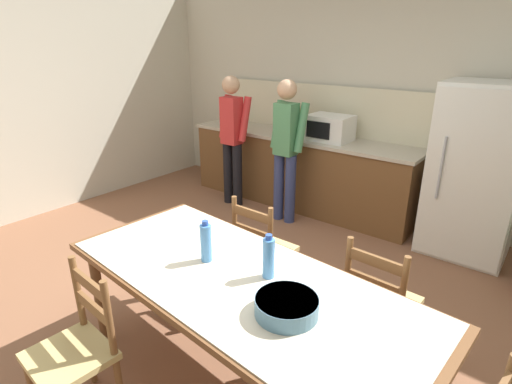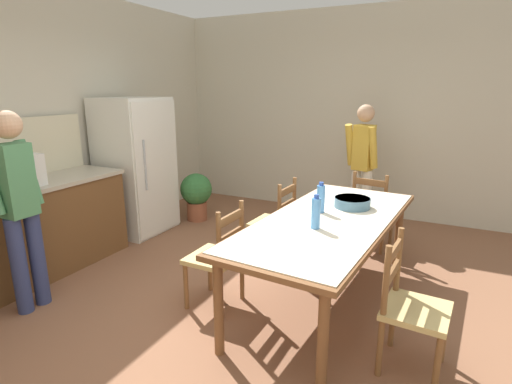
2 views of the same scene
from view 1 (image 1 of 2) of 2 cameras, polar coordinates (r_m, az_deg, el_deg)
The scene contains 17 objects.
ground_plane at distance 3.38m, azimuth -2.80°, elevation -16.45°, with size 8.32×8.32×0.00m, color brown.
wall_back at distance 5.04m, azimuth 17.63°, elevation 13.07°, with size 6.52×0.12×2.90m, color beige.
wall_left at distance 5.47m, azimuth -30.54°, elevation 11.75°, with size 0.12×5.20×2.90m, color beige.
kitchen_counter at distance 5.24m, azimuth 6.12°, elevation 3.15°, with size 3.07×0.66×0.93m.
counter_splashback at distance 5.32m, azimuth 8.28°, elevation 11.77°, with size 3.03×0.03×0.60m, color beige.
refrigerator at distance 4.41m, azimuth 28.93°, elevation 2.45°, with size 0.80×0.73×1.71m.
microwave at distance 4.86m, azimuth 10.50°, elevation 9.00°, with size 0.50×0.39×0.30m.
paper_bag at distance 5.10m, azimuth 5.49°, elevation 10.13°, with size 0.24×0.16×0.36m, color tan.
dining_table at distance 2.39m, azimuth -2.33°, elevation -13.54°, with size 2.36×1.14×0.77m.
bottle_near_centre at distance 2.47m, azimuth -7.16°, elevation -7.14°, with size 0.07×0.07×0.27m.
bottle_off_centre at distance 2.29m, azimuth 1.81°, elevation -9.35°, with size 0.07×0.07×0.27m.
serving_bowl at distance 2.06m, azimuth 4.40°, elevation -15.83°, with size 0.32×0.32×0.09m.
chair_side_near_left at distance 2.58m, azimuth -24.33°, elevation -19.97°, with size 0.45×0.43×0.91m.
chair_side_far_right at distance 2.83m, azimuth 17.20°, elevation -14.82°, with size 0.44×0.42×0.91m.
chair_side_far_left at distance 3.30m, azimuth 0.91°, elevation -8.29°, with size 0.43×0.41×0.91m.
person_at_sink at distance 5.11m, azimuth -3.40°, elevation 8.16°, with size 0.42×0.29×1.66m.
person_at_counter at distance 4.59m, azimuth 4.31°, elevation 6.73°, with size 0.42×0.29×1.66m.
Camera 1 is at (1.79, -2.01, 2.05)m, focal length 28.00 mm.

